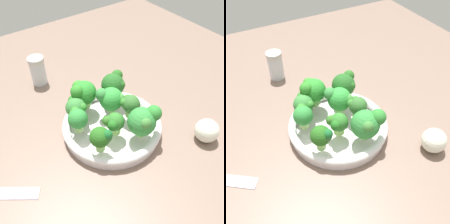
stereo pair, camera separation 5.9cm
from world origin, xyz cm
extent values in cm
cube|color=#7A6356|center=(0.00, 0.00, -1.25)|extent=(130.00, 130.00, 2.50)
cylinder|color=silver|center=(2.22, -3.61, 0.76)|extent=(22.35, 22.35, 1.53)
torus|color=white|center=(2.22, -3.61, 2.46)|extent=(23.29, 23.29, 1.86)
cylinder|color=#94D063|center=(5.29, -5.66, 4.29)|extent=(1.81, 1.81, 1.79)
sphere|color=green|center=(5.29, -5.66, 7.02)|extent=(5.64, 5.64, 5.64)
sphere|color=#34843B|center=(6.48, -3.86, 8.50)|extent=(2.99, 2.99, 2.99)
sphere|color=#408839|center=(3.88, -7.05, 7.55)|extent=(2.54, 2.54, 2.54)
cylinder|color=#8AC85E|center=(-0.82, -2.22, 4.33)|extent=(2.47, 2.47, 1.87)
sphere|color=#2F762A|center=(-0.82, -2.22, 6.59)|extent=(4.08, 4.08, 4.08)
sphere|color=#21671E|center=(-1.75, -0.92, 7.03)|extent=(2.31, 2.31, 2.31)
sphere|color=#306B23|center=(-0.07, -0.71, 7.15)|extent=(2.17, 2.17, 2.17)
cylinder|color=#7BB65B|center=(1.29, -8.28, 4.52)|extent=(2.31, 2.31, 2.26)
sphere|color=#356B2F|center=(1.29, -8.28, 7.02)|extent=(4.23, 4.23, 4.23)
sphere|color=#33782B|center=(2.17, -7.00, 7.51)|extent=(2.08, 2.08, 2.08)
sphere|color=#2F7825|center=(2.73, -8.53, 7.58)|extent=(1.87, 1.87, 1.87)
cylinder|color=#97D473|center=(-2.89, 3.13, 4.55)|extent=(2.04, 2.04, 2.33)
sphere|color=#25631C|center=(-2.89, 3.13, 7.13)|extent=(4.33, 4.33, 4.33)
sphere|color=#2B5C2A|center=(-4.16, 2.27, 7.57)|extent=(1.98, 1.98, 1.98)
sphere|color=#196128|center=(-4.03, 2.05, 8.17)|extent=(2.09, 2.09, 2.09)
cylinder|color=#80BB57|center=(-4.53, -6.50, 4.24)|extent=(2.34, 2.34, 1.70)
sphere|color=#32873A|center=(-4.53, -6.50, 7.13)|extent=(6.28, 6.28, 6.28)
sphere|color=#3F8238|center=(-6.20, -5.85, 8.45)|extent=(2.66, 2.66, 2.66)
sphere|color=#2E8230|center=(-5.31, -8.96, 8.80)|extent=(3.51, 3.51, 3.51)
cylinder|color=#87CA5F|center=(8.61, -8.55, 4.67)|extent=(2.46, 2.46, 2.55)
sphere|color=#235E22|center=(8.61, -8.55, 7.80)|extent=(5.71, 5.71, 5.71)
sphere|color=#265F20|center=(6.98, -9.63, 8.33)|extent=(2.30, 2.30, 2.30)
sphere|color=#286521|center=(9.61, -10.60, 9.26)|extent=(2.73, 2.73, 2.73)
cylinder|color=#92C069|center=(4.46, 3.88, 4.37)|extent=(2.09, 2.09, 1.97)
sphere|color=#2F8738|center=(4.46, 3.88, 6.80)|extent=(4.45, 4.45, 4.45)
sphere|color=#308A26|center=(6.16, 3.69, 7.13)|extent=(2.18, 2.18, 2.18)
sphere|color=#35842C|center=(6.21, 3.45, 7.39)|extent=(2.13, 2.13, 2.13)
cylinder|color=#84BC4E|center=(8.08, 2.30, 4.21)|extent=(2.18, 2.18, 1.64)
sphere|color=#39823A|center=(8.08, 2.30, 6.55)|extent=(4.70, 4.70, 4.70)
sphere|color=#307B2A|center=(6.58, 1.31, 7.24)|extent=(2.01, 2.01, 2.01)
sphere|color=#378D2B|center=(9.05, 1.11, 7.45)|extent=(2.16, 2.16, 2.16)
sphere|color=#2E7B29|center=(9.82, 1.77, 7.23)|extent=(2.60, 2.60, 2.60)
cylinder|color=#94C669|center=(10.37, -1.51, 4.57)|extent=(2.47, 2.47, 2.36)
sphere|color=#2C8B2E|center=(10.37, -1.51, 7.62)|extent=(5.75, 5.75, 5.75)
sphere|color=#2F8328|center=(10.00, 0.53, 9.18)|extent=(3.14, 3.14, 3.14)
sphere|color=#348A2A|center=(12.16, -1.05, 8.51)|extent=(3.01, 3.01, 3.01)
sphere|color=white|center=(-12.39, -19.65, 2.76)|extent=(5.52, 5.52, 5.52)
cylinder|color=silver|center=(30.20, 1.90, 3.45)|extent=(4.24, 4.24, 6.90)
cylinder|color=beige|center=(30.20, 1.90, 7.64)|extent=(4.46, 4.46, 1.49)
camera|label=1|loc=(-32.57, 21.85, 47.27)|focal=42.53mm
camera|label=2|loc=(-35.73, 16.83, 47.27)|focal=42.53mm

